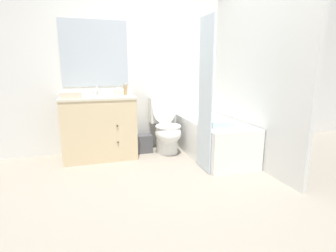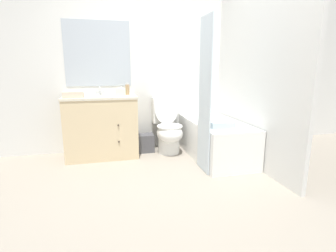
{
  "view_description": "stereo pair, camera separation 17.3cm",
  "coord_description": "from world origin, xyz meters",
  "px_view_note": "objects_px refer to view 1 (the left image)",
  "views": [
    {
      "loc": [
        -0.82,
        -2.47,
        1.27
      ],
      "look_at": [
        0.14,
        0.7,
        0.53
      ],
      "focal_mm": 28.0,
      "sensor_mm": 36.0,
      "label": 1
    },
    {
      "loc": [
        -0.65,
        -2.51,
        1.27
      ],
      "look_at": [
        0.14,
        0.7,
        0.53
      ],
      "focal_mm": 28.0,
      "sensor_mm": 36.0,
      "label": 2
    }
  ],
  "objects_px": {
    "hand_towel_folded": "(71,95)",
    "toilet": "(166,129)",
    "vanity_cabinet": "(99,127)",
    "bath_towel_folded": "(220,124)",
    "bathtub": "(213,138)",
    "tissue_box": "(119,92)",
    "sink_faucet": "(97,92)",
    "soap_dispenser": "(125,89)",
    "wastebasket": "(143,143)"
  },
  "relations": [
    {
      "from": "hand_towel_folded",
      "to": "toilet",
      "type": "bearing_deg",
      "value": 4.49
    },
    {
      "from": "vanity_cabinet",
      "to": "bath_towel_folded",
      "type": "xyz_separation_m",
      "value": [
        1.48,
        -0.79,
        0.11
      ]
    },
    {
      "from": "bathtub",
      "to": "tissue_box",
      "type": "bearing_deg",
      "value": 161.57
    },
    {
      "from": "bath_towel_folded",
      "to": "bathtub",
      "type": "bearing_deg",
      "value": 75.05
    },
    {
      "from": "sink_faucet",
      "to": "hand_towel_folded",
      "type": "relative_size",
      "value": 0.55
    },
    {
      "from": "sink_faucet",
      "to": "toilet",
      "type": "height_order",
      "value": "sink_faucet"
    },
    {
      "from": "soap_dispenser",
      "to": "hand_towel_folded",
      "type": "height_order",
      "value": "soap_dispenser"
    },
    {
      "from": "vanity_cabinet",
      "to": "sink_faucet",
      "type": "bearing_deg",
      "value": 90.0
    },
    {
      "from": "bath_towel_folded",
      "to": "soap_dispenser",
      "type": "bearing_deg",
      "value": 141.4
    },
    {
      "from": "soap_dispenser",
      "to": "hand_towel_folded",
      "type": "distance_m",
      "value": 0.77
    },
    {
      "from": "sink_faucet",
      "to": "bath_towel_folded",
      "type": "xyz_separation_m",
      "value": [
        1.48,
        -1.0,
        -0.35
      ]
    },
    {
      "from": "hand_towel_folded",
      "to": "bath_towel_folded",
      "type": "height_order",
      "value": "hand_towel_folded"
    },
    {
      "from": "toilet",
      "to": "bathtub",
      "type": "distance_m",
      "value": 0.71
    },
    {
      "from": "wastebasket",
      "to": "bath_towel_folded",
      "type": "distance_m",
      "value": 1.27
    },
    {
      "from": "sink_faucet",
      "to": "hand_towel_folded",
      "type": "height_order",
      "value": "sink_faucet"
    },
    {
      "from": "hand_towel_folded",
      "to": "bath_towel_folded",
      "type": "bearing_deg",
      "value": -19.23
    },
    {
      "from": "bathtub",
      "to": "sink_faucet",
      "type": "bearing_deg",
      "value": 158.03
    },
    {
      "from": "toilet",
      "to": "tissue_box",
      "type": "relative_size",
      "value": 6.79
    },
    {
      "from": "hand_towel_folded",
      "to": "vanity_cabinet",
      "type": "bearing_deg",
      "value": 24.7
    },
    {
      "from": "bath_towel_folded",
      "to": "vanity_cabinet",
      "type": "bearing_deg",
      "value": 151.99
    },
    {
      "from": "bathtub",
      "to": "wastebasket",
      "type": "relative_size",
      "value": 5.23
    },
    {
      "from": "soap_dispenser",
      "to": "bath_towel_folded",
      "type": "distance_m",
      "value": 1.44
    },
    {
      "from": "bath_towel_folded",
      "to": "sink_faucet",
      "type": "bearing_deg",
      "value": 146.01
    },
    {
      "from": "vanity_cabinet",
      "to": "sink_faucet",
      "type": "distance_m",
      "value": 0.51
    },
    {
      "from": "bathtub",
      "to": "wastebasket",
      "type": "distance_m",
      "value": 1.06
    },
    {
      "from": "vanity_cabinet",
      "to": "tissue_box",
      "type": "relative_size",
      "value": 7.98
    },
    {
      "from": "vanity_cabinet",
      "to": "toilet",
      "type": "height_order",
      "value": "vanity_cabinet"
    },
    {
      "from": "soap_dispenser",
      "to": "vanity_cabinet",
      "type": "bearing_deg",
      "value": -168.66
    },
    {
      "from": "bath_towel_folded",
      "to": "wastebasket",
      "type": "bearing_deg",
      "value": 134.92
    },
    {
      "from": "vanity_cabinet",
      "to": "toilet",
      "type": "distance_m",
      "value": 0.98
    },
    {
      "from": "soap_dispenser",
      "to": "bath_towel_folded",
      "type": "height_order",
      "value": "soap_dispenser"
    },
    {
      "from": "bathtub",
      "to": "bath_towel_folded",
      "type": "distance_m",
      "value": 0.48
    },
    {
      "from": "soap_dispenser",
      "to": "tissue_box",
      "type": "bearing_deg",
      "value": -143.31
    },
    {
      "from": "bathtub",
      "to": "soap_dispenser",
      "type": "bearing_deg",
      "value": 156.88
    },
    {
      "from": "vanity_cabinet",
      "to": "hand_towel_folded",
      "type": "distance_m",
      "value": 0.6
    },
    {
      "from": "vanity_cabinet",
      "to": "wastebasket",
      "type": "height_order",
      "value": "vanity_cabinet"
    },
    {
      "from": "sink_faucet",
      "to": "bathtub",
      "type": "xyz_separation_m",
      "value": [
        1.57,
        -0.64,
        -0.65
      ]
    },
    {
      "from": "wastebasket",
      "to": "hand_towel_folded",
      "type": "bearing_deg",
      "value": -167.64
    },
    {
      "from": "tissue_box",
      "to": "vanity_cabinet",
      "type": "bearing_deg",
      "value": -179.49
    },
    {
      "from": "soap_dispenser",
      "to": "bath_towel_folded",
      "type": "xyz_separation_m",
      "value": [
        1.08,
        -0.87,
        -0.4
      ]
    },
    {
      "from": "vanity_cabinet",
      "to": "hand_towel_folded",
      "type": "bearing_deg",
      "value": -155.3
    },
    {
      "from": "wastebasket",
      "to": "bath_towel_folded",
      "type": "relative_size",
      "value": 0.89
    },
    {
      "from": "tissue_box",
      "to": "wastebasket",
      "type": "bearing_deg",
      "value": 9.26
    },
    {
      "from": "wastebasket",
      "to": "bath_towel_folded",
      "type": "bearing_deg",
      "value": -45.08
    },
    {
      "from": "sink_faucet",
      "to": "toilet",
      "type": "bearing_deg",
      "value": -15.02
    },
    {
      "from": "toilet",
      "to": "hand_towel_folded",
      "type": "relative_size",
      "value": 3.33
    },
    {
      "from": "toilet",
      "to": "hand_towel_folded",
      "type": "xyz_separation_m",
      "value": [
        -1.31,
        -0.1,
        0.56
      ]
    },
    {
      "from": "bathtub",
      "to": "hand_towel_folded",
      "type": "relative_size",
      "value": 5.49
    },
    {
      "from": "sink_faucet",
      "to": "soap_dispenser",
      "type": "height_order",
      "value": "soap_dispenser"
    },
    {
      "from": "bathtub",
      "to": "tissue_box",
      "type": "relative_size",
      "value": 11.21
    }
  ]
}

